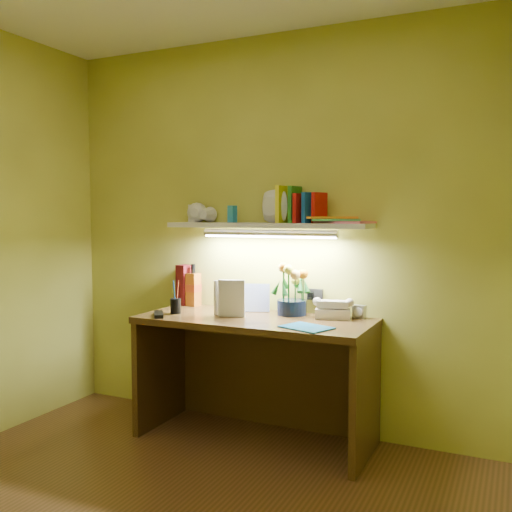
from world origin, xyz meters
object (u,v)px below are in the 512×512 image
at_px(desk, 255,379).
at_px(whisky_bottle, 193,285).
at_px(telephone, 333,308).
at_px(flower_bouquet, 292,289).
at_px(desk_clock, 359,312).

distance_m(desk, whisky_bottle, 0.80).
bearing_deg(whisky_bottle, telephone, -2.33).
height_order(flower_bouquet, telephone, flower_bouquet).
height_order(desk, telephone, telephone).
height_order(flower_bouquet, desk_clock, flower_bouquet).
bearing_deg(whisky_bottle, desk_clock, 1.22).
bearing_deg(whisky_bottle, flower_bouquet, -2.86).
xyz_separation_m(desk, whisky_bottle, (-0.56, 0.23, 0.52)).
relative_size(flower_bouquet, desk_clock, 4.09).
bearing_deg(telephone, desk_clock, 11.12).
xyz_separation_m(desk_clock, whisky_bottle, (-1.13, -0.02, 0.10)).
relative_size(desk, telephone, 6.90).
bearing_deg(desk, flower_bouquet, 49.09).
xyz_separation_m(flower_bouquet, telephone, (0.27, -0.00, -0.10)).
height_order(desk_clock, whisky_bottle, whisky_bottle).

